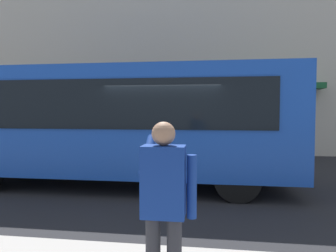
% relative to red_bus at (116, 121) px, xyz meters
% --- Properties ---
extents(ground_plane, '(60.00, 60.00, 0.00)m').
position_rel_red_bus_xyz_m(ground_plane, '(-1.40, 0.22, -1.68)').
color(ground_plane, '#232326').
extents(building_facade_far, '(28.00, 1.55, 12.00)m').
position_rel_red_bus_xyz_m(building_facade_far, '(-1.42, -6.58, 4.30)').
color(building_facade_far, beige).
rests_on(building_facade_far, ground_plane).
extents(red_bus, '(9.05, 2.54, 3.08)m').
position_rel_red_bus_xyz_m(red_bus, '(0.00, 0.00, 0.00)').
color(red_bus, '#1947AD').
rests_on(red_bus, ground_plane).
extents(pedestrian_photographer, '(0.53, 0.52, 1.70)m').
position_rel_red_bus_xyz_m(pedestrian_photographer, '(-2.02, 4.92, -0.54)').
color(pedestrian_photographer, '#2D2D33').
rests_on(pedestrian_photographer, sidewalk_curb).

